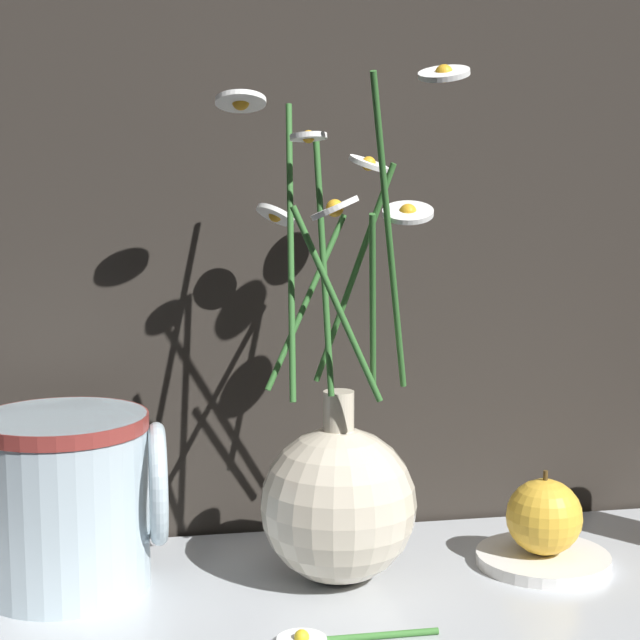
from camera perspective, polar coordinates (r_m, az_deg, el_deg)
name	(u,v)px	position (r m, az deg, el deg)	size (l,w,h in m)	color
ground_plane	(311,603)	(0.89, -0.50, -14.85)	(6.00, 6.00, 0.00)	black
shelf	(311,596)	(0.88, -0.50, -14.49)	(0.87, 0.28, 0.01)	#B2B7BC
vase_with_flowers	(339,492)	(0.87, 1.00, -9.18)	(0.19, 0.18, 0.41)	beige
ceramic_pitcher	(67,494)	(0.88, -13.33, -9.03)	(0.16, 0.14, 0.15)	silver
saucer_plate	(543,559)	(0.95, 11.80, -12.37)	(0.11, 0.11, 0.01)	white
orange_fruit	(544,517)	(0.94, 11.87, -10.23)	(0.06, 0.06, 0.07)	gold
loose_daisy	(321,639)	(0.79, 0.06, -16.66)	(0.12, 0.04, 0.01)	#3D7A33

